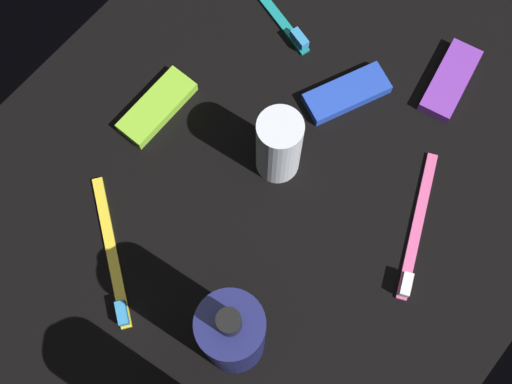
{
  "coord_description": "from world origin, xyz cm",
  "views": [
    {
      "loc": [
        18.58,
        15.35,
        76.58
      ],
      "look_at": [
        0.0,
        0.0,
        3.0
      ],
      "focal_mm": 48.15,
      "sensor_mm": 36.0,
      "label": 1
    }
  ],
  "objects_px": {
    "toothbrush_teal": "(271,6)",
    "deodorant_stick": "(279,146)",
    "snack_bar_lime": "(157,107)",
    "snack_bar_purple": "(450,80)",
    "lotion_bottle": "(233,335)",
    "toothbrush_yellow": "(113,259)",
    "snack_bar_blue": "(347,94)",
    "toothbrush_pink": "(416,233)"
  },
  "relations": [
    {
      "from": "lotion_bottle",
      "to": "snack_bar_blue",
      "type": "xyz_separation_m",
      "value": [
        -0.32,
        -0.09,
        -0.08
      ]
    },
    {
      "from": "deodorant_stick",
      "to": "toothbrush_pink",
      "type": "bearing_deg",
      "value": 100.57
    },
    {
      "from": "toothbrush_teal",
      "to": "snack_bar_purple",
      "type": "distance_m",
      "value": 0.25
    },
    {
      "from": "snack_bar_blue",
      "to": "lotion_bottle",
      "type": "bearing_deg",
      "value": 39.75
    },
    {
      "from": "lotion_bottle",
      "to": "snack_bar_purple",
      "type": "height_order",
      "value": "lotion_bottle"
    },
    {
      "from": "snack_bar_purple",
      "to": "toothbrush_yellow",
      "type": "bearing_deg",
      "value": -31.84
    },
    {
      "from": "snack_bar_purple",
      "to": "snack_bar_lime",
      "type": "bearing_deg",
      "value": -55.34
    },
    {
      "from": "deodorant_stick",
      "to": "snack_bar_lime",
      "type": "distance_m",
      "value": 0.17
    },
    {
      "from": "lotion_bottle",
      "to": "toothbrush_yellow",
      "type": "relative_size",
      "value": 1.26
    },
    {
      "from": "lotion_bottle",
      "to": "toothbrush_teal",
      "type": "xyz_separation_m",
      "value": [
        -0.35,
        -0.24,
        -0.08
      ]
    },
    {
      "from": "snack_bar_lime",
      "to": "snack_bar_blue",
      "type": "bearing_deg",
      "value": 134.22
    },
    {
      "from": "snack_bar_blue",
      "to": "toothbrush_yellow",
      "type": "bearing_deg",
      "value": 11.01
    },
    {
      "from": "toothbrush_teal",
      "to": "snack_bar_lime",
      "type": "xyz_separation_m",
      "value": [
        0.2,
        -0.02,
        0.0
      ]
    },
    {
      "from": "deodorant_stick",
      "to": "toothbrush_yellow",
      "type": "xyz_separation_m",
      "value": [
        0.21,
        -0.07,
        -0.05
      ]
    },
    {
      "from": "toothbrush_yellow",
      "to": "snack_bar_lime",
      "type": "xyz_separation_m",
      "value": [
        -0.17,
        -0.09,
        0.0
      ]
    },
    {
      "from": "toothbrush_yellow",
      "to": "snack_bar_purple",
      "type": "distance_m",
      "value": 0.46
    },
    {
      "from": "toothbrush_yellow",
      "to": "snack_bar_lime",
      "type": "distance_m",
      "value": 0.19
    },
    {
      "from": "toothbrush_yellow",
      "to": "toothbrush_teal",
      "type": "bearing_deg",
      "value": -169.05
    },
    {
      "from": "toothbrush_pink",
      "to": "snack_bar_purple",
      "type": "xyz_separation_m",
      "value": [
        -0.18,
        -0.08,
        0.0
      ]
    },
    {
      "from": "snack_bar_blue",
      "to": "snack_bar_purple",
      "type": "bearing_deg",
      "value": 162.01
    },
    {
      "from": "toothbrush_pink",
      "to": "snack_bar_lime",
      "type": "relative_size",
      "value": 1.63
    },
    {
      "from": "deodorant_stick",
      "to": "toothbrush_teal",
      "type": "relative_size",
      "value": 0.62
    },
    {
      "from": "lotion_bottle",
      "to": "snack_bar_purple",
      "type": "distance_m",
      "value": 0.42
    },
    {
      "from": "lotion_bottle",
      "to": "toothbrush_pink",
      "type": "height_order",
      "value": "lotion_bottle"
    },
    {
      "from": "snack_bar_purple",
      "to": "toothbrush_pink",
      "type": "bearing_deg",
      "value": 12.81
    },
    {
      "from": "snack_bar_lime",
      "to": "toothbrush_pink",
      "type": "bearing_deg",
      "value": 102.41
    },
    {
      "from": "toothbrush_teal",
      "to": "deodorant_stick",
      "type": "bearing_deg",
      "value": 41.37
    },
    {
      "from": "toothbrush_pink",
      "to": "toothbrush_teal",
      "type": "distance_m",
      "value": 0.34
    },
    {
      "from": "snack_bar_lime",
      "to": "snack_bar_blue",
      "type": "distance_m",
      "value": 0.23
    },
    {
      "from": "toothbrush_yellow",
      "to": "toothbrush_teal",
      "type": "relative_size",
      "value": 0.87
    },
    {
      "from": "snack_bar_purple",
      "to": "snack_bar_blue",
      "type": "xyz_separation_m",
      "value": [
        0.1,
        -0.09,
        0.0
      ]
    },
    {
      "from": "lotion_bottle",
      "to": "toothbrush_teal",
      "type": "distance_m",
      "value": 0.43
    },
    {
      "from": "deodorant_stick",
      "to": "snack_bar_purple",
      "type": "relative_size",
      "value": 1.05
    },
    {
      "from": "snack_bar_lime",
      "to": "toothbrush_teal",
      "type": "bearing_deg",
      "value": 175.64
    },
    {
      "from": "toothbrush_pink",
      "to": "snack_bar_lime",
      "type": "height_order",
      "value": "toothbrush_pink"
    },
    {
      "from": "deodorant_stick",
      "to": "snack_bar_blue",
      "type": "relative_size",
      "value": 1.05
    },
    {
      "from": "snack_bar_lime",
      "to": "snack_bar_purple",
      "type": "height_order",
      "value": "same"
    },
    {
      "from": "toothbrush_pink",
      "to": "snack_bar_purple",
      "type": "height_order",
      "value": "toothbrush_pink"
    },
    {
      "from": "snack_bar_lime",
      "to": "snack_bar_blue",
      "type": "height_order",
      "value": "same"
    },
    {
      "from": "toothbrush_teal",
      "to": "snack_bar_purple",
      "type": "height_order",
      "value": "toothbrush_teal"
    },
    {
      "from": "toothbrush_pink",
      "to": "snack_bar_blue",
      "type": "bearing_deg",
      "value": -118.11
    },
    {
      "from": "deodorant_stick",
      "to": "snack_bar_lime",
      "type": "bearing_deg",
      "value": -76.04
    }
  ]
}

